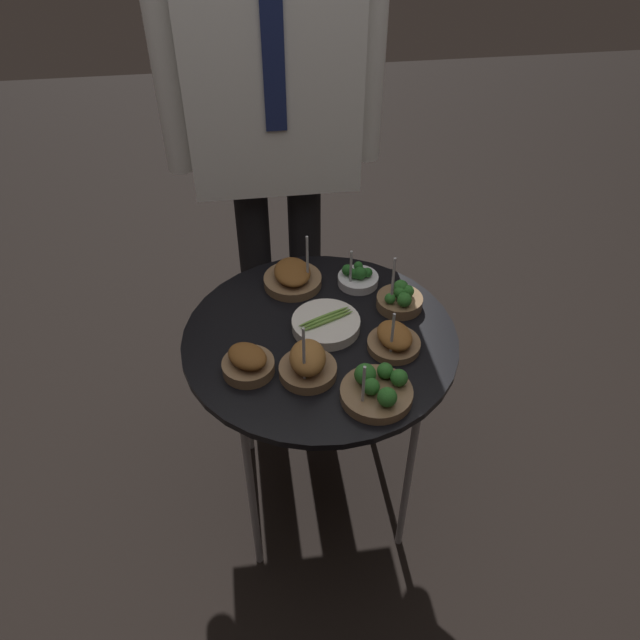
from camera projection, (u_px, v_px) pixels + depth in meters
name	position (u px, v px, depth m)	size (l,w,h in m)	color
ground_plane	(320.00, 491.00, 2.02)	(8.00, 8.00, 0.00)	black
serving_cart	(320.00, 348.00, 1.61)	(0.70, 0.70, 0.68)	black
bowl_roast_back_right	(394.00, 340.00, 1.53)	(0.13, 0.13, 0.14)	brown
bowl_asparagus_far_rim	(326.00, 324.00, 1.59)	(0.17, 0.17, 0.04)	silver
bowl_roast_near_rim	(248.00, 362.00, 1.46)	(0.13, 0.13, 0.07)	brown
bowl_broccoli_back_left	(358.00, 277.00, 1.73)	(0.11, 0.11, 0.12)	silver
bowl_roast_mid_left	(308.00, 364.00, 1.45)	(0.14, 0.14, 0.18)	brown
bowl_broccoli_mid_right	(377.00, 389.00, 1.40)	(0.17, 0.17, 0.13)	brown
bowl_broccoli_front_left	(400.00, 299.00, 1.65)	(0.12, 0.12, 0.17)	brown
bowl_roast_front_right	(293.00, 277.00, 1.72)	(0.16, 0.16, 0.17)	brown
waiter_figure	(272.00, 101.00, 1.73)	(0.63, 0.24, 1.69)	black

